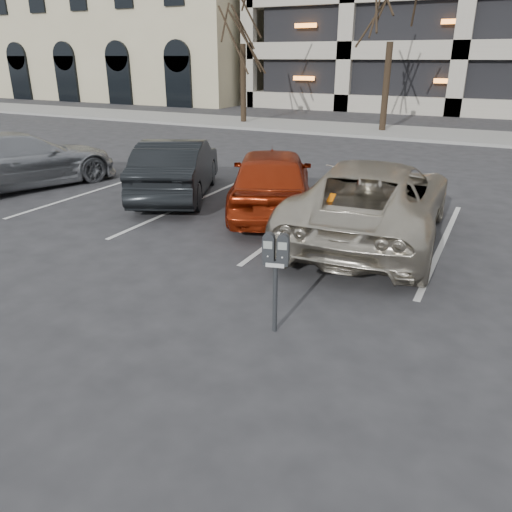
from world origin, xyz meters
name	(u,v)px	position (x,y,z in m)	size (l,w,h in m)	color
ground	(327,275)	(0.00, 0.00, 0.00)	(140.00, 140.00, 0.00)	#28282B
sidewalk	(453,136)	(0.00, 16.00, 0.06)	(80.00, 4.00, 0.12)	gray
stall_lines	(300,222)	(-1.40, 2.30, 0.01)	(16.90, 5.20, 0.00)	silver
office_building	(131,0)	(-28.00, 29.92, 7.49)	(26.00, 16.20, 15.00)	tan
parking_meter	(276,259)	(-0.03, -1.90, 0.96)	(0.34, 0.20, 1.25)	black
suv_silver	(372,200)	(0.12, 2.03, 0.73)	(2.81, 5.42, 1.47)	beige
car_red	(272,180)	(-2.23, 2.69, 0.72)	(1.70, 4.22, 1.44)	#9A270E
car_dark	(177,168)	(-4.81, 2.87, 0.69)	(1.46, 4.19, 1.38)	black
car_silver	(20,160)	(-8.93, 1.83, 0.71)	(1.98, 4.87, 1.41)	#999BA0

